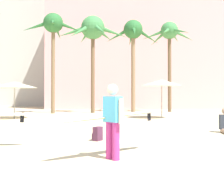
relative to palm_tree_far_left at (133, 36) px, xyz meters
name	(u,v)px	position (x,y,z in m)	size (l,w,h in m)	color
ground	(70,170)	(-3.46, -18.80, -6.35)	(120.00, 120.00, 0.00)	beige
hotel_pink	(158,53)	(4.27, 10.33, 0.13)	(24.87, 11.37, 12.97)	pink
hotel_tower_gray	(45,11)	(-10.48, 18.06, 7.18)	(13.41, 10.35, 27.06)	#BCB7AD
palm_tree_far_left	(133,36)	(0.00, 0.00, 0.00)	(4.59, 4.70, 7.69)	#896B4C
palm_tree_left	(53,29)	(-6.35, -1.70, 0.15)	(4.69, 4.68, 7.70)	brown
palm_tree_center	(169,36)	(3.08, 0.03, -0.01)	(4.57, 4.19, 7.58)	brown
palm_tree_far_right	(93,32)	(-3.34, -1.10, 0.09)	(5.55, 5.26, 7.69)	brown
cafe_umbrella_1	(15,85)	(-7.86, -6.72, -4.35)	(2.68, 2.68, 2.19)	gray
cafe_umbrella_3	(162,83)	(0.92, -6.69, -4.21)	(2.45, 2.45, 2.33)	gray
beach_towel	(137,140)	(-1.76, -15.34, -6.35)	(1.68, 0.81, 0.01)	white
backpack	(97,134)	(-2.96, -15.35, -6.15)	(0.34, 0.35, 0.42)	#52293F
person_mid_center	(112,117)	(-2.63, -17.85, -5.47)	(2.55, 1.81, 1.62)	#B7337F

